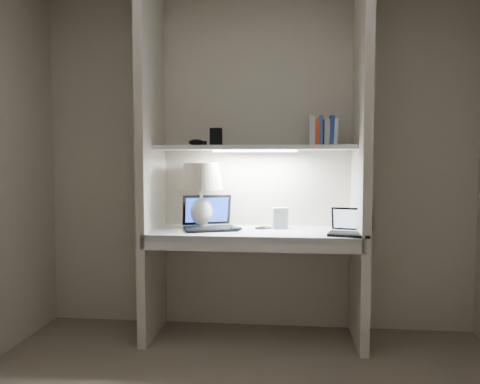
# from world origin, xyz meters

# --- Properties ---
(back_wall) EXTENTS (3.20, 0.01, 2.50)m
(back_wall) POSITION_xyz_m (0.00, 1.50, 1.25)
(back_wall) COLOR beige
(back_wall) RESTS_ON floor
(alcove_panel_left) EXTENTS (0.06, 0.55, 2.50)m
(alcove_panel_left) POSITION_xyz_m (-0.73, 1.23, 1.25)
(alcove_panel_left) COLOR beige
(alcove_panel_left) RESTS_ON floor
(alcove_panel_right) EXTENTS (0.06, 0.55, 2.50)m
(alcove_panel_right) POSITION_xyz_m (0.73, 1.23, 1.25)
(alcove_panel_right) COLOR beige
(alcove_panel_right) RESTS_ON floor
(desk) EXTENTS (1.40, 0.55, 0.04)m
(desk) POSITION_xyz_m (0.00, 1.23, 0.75)
(desk) COLOR white
(desk) RESTS_ON alcove_panel_left
(desk_apron) EXTENTS (1.46, 0.03, 0.10)m
(desk_apron) POSITION_xyz_m (0.00, 0.96, 0.72)
(desk_apron) COLOR silver
(desk_apron) RESTS_ON desk
(shelf) EXTENTS (1.40, 0.36, 0.03)m
(shelf) POSITION_xyz_m (0.00, 1.32, 1.35)
(shelf) COLOR silver
(shelf) RESTS_ON back_wall
(strip_light) EXTENTS (0.60, 0.04, 0.02)m
(strip_light) POSITION_xyz_m (0.00, 1.32, 1.33)
(strip_light) COLOR white
(strip_light) RESTS_ON shelf
(table_lamp) EXTENTS (0.32, 0.32, 0.47)m
(table_lamp) POSITION_xyz_m (-0.39, 1.32, 1.09)
(table_lamp) COLOR white
(table_lamp) RESTS_ON desk
(laptop_main) EXTENTS (0.43, 0.40, 0.24)m
(laptop_main) POSITION_xyz_m (-0.32, 1.27, 0.82)
(laptop_main) COLOR black
(laptop_main) RESTS_ON desk
(laptop_netbook) EXTENTS (0.32, 0.29, 0.17)m
(laptop_netbook) POSITION_xyz_m (0.65, 1.10, 0.81)
(laptop_netbook) COLOR black
(laptop_netbook) RESTS_ON desk
(speaker) EXTENTS (0.12, 0.10, 0.15)m
(speaker) POSITION_xyz_m (0.18, 1.34, 0.85)
(speaker) COLOR silver
(speaker) RESTS_ON desk
(mouse) EXTENTS (0.11, 0.09, 0.03)m
(mouse) POSITION_xyz_m (-0.12, 1.18, 0.79)
(mouse) COLOR black
(mouse) RESTS_ON desk
(cable_coil) EXTENTS (0.12, 0.12, 0.01)m
(cable_coil) POSITION_xyz_m (0.07, 1.33, 0.78)
(cable_coil) COLOR black
(cable_coil) RESTS_ON desk
(sticky_note) EXTENTS (0.10, 0.10, 0.00)m
(sticky_note) POSITION_xyz_m (-0.51, 1.21, 0.77)
(sticky_note) COLOR yellow
(sticky_note) RESTS_ON desk
(book_row) EXTENTS (0.19, 0.14, 0.21)m
(book_row) POSITION_xyz_m (0.48, 1.33, 1.46)
(book_row) COLOR white
(book_row) RESTS_ON shelf
(shelf_box) EXTENTS (0.09, 0.08, 0.13)m
(shelf_box) POSITION_xyz_m (-0.28, 1.35, 1.43)
(shelf_box) COLOR black
(shelf_box) RESTS_ON shelf
(shelf_gadget) EXTENTS (0.13, 0.11, 0.05)m
(shelf_gadget) POSITION_xyz_m (-0.42, 1.33, 1.39)
(shelf_gadget) COLOR black
(shelf_gadget) RESTS_ON shelf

